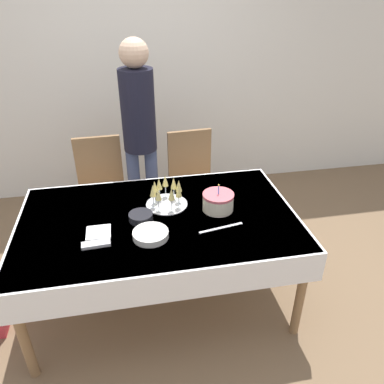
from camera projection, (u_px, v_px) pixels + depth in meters
name	position (u px, v px, depth m)	size (l,w,h in m)	color
ground_plane	(163.00, 297.00, 2.86)	(12.00, 12.00, 0.00)	brown
wall_back	(135.00, 66.00, 3.75)	(8.00, 0.05, 2.70)	silver
dining_table	(159.00, 229.00, 2.55)	(1.85, 1.13, 0.74)	white
dining_chair_far_left	(102.00, 187.00, 3.29)	(0.43, 0.43, 0.95)	olive
dining_chair_far_right	(193.00, 179.00, 3.42)	(0.45, 0.45, 0.95)	olive
birthday_cake	(218.00, 202.00, 2.55)	(0.21, 0.21, 0.20)	beige
champagne_tray	(166.00, 192.00, 2.58)	(0.29, 0.29, 0.18)	silver
plate_stack_main	(151.00, 234.00, 2.29)	(0.22, 0.22, 0.04)	silver
plate_stack_dessert	(141.00, 217.00, 2.45)	(0.16, 0.16, 0.05)	black
cake_knife	(221.00, 228.00, 2.38)	(0.30, 0.07, 0.00)	silver
fork_pile	(96.00, 244.00, 2.23)	(0.17, 0.07, 0.02)	silver
napkin_pile	(98.00, 232.00, 2.33)	(0.15, 0.15, 0.01)	white
person_standing	(139.00, 125.00, 3.11)	(0.28, 0.28, 1.75)	#3F4C72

